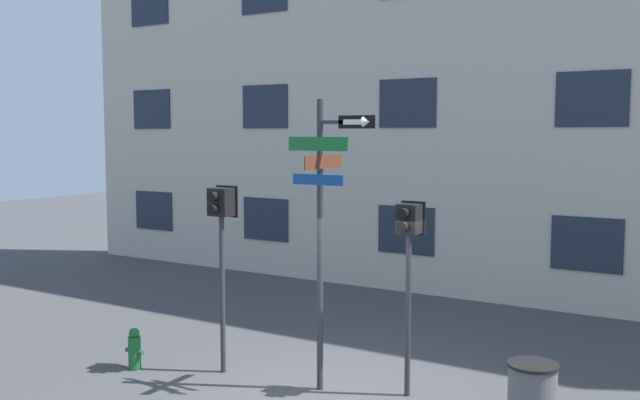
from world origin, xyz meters
TOP-DOWN VIEW (x-y plane):
  - ground_plane at (0.00, 0.00)m, footprint 60.00×60.00m
  - street_sign_pole at (-0.31, 0.22)m, footprint 1.36×0.98m
  - pedestrian_signal_left at (-2.05, 0.07)m, footprint 0.41×0.40m
  - pedestrian_signal_right at (0.80, 0.65)m, footprint 0.36×0.40m
  - fire_hydrant at (-3.32, -0.55)m, footprint 0.35×0.19m

SIDE VIEW (x-z plane):
  - ground_plane at x=0.00m, z-range 0.00..0.00m
  - fire_hydrant at x=-3.32m, z-range -0.01..0.65m
  - pedestrian_signal_right at x=0.80m, z-range 0.78..3.53m
  - pedestrian_signal_left at x=-2.05m, z-range 0.86..3.76m
  - street_sign_pole at x=-0.31m, z-range 0.45..4.62m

